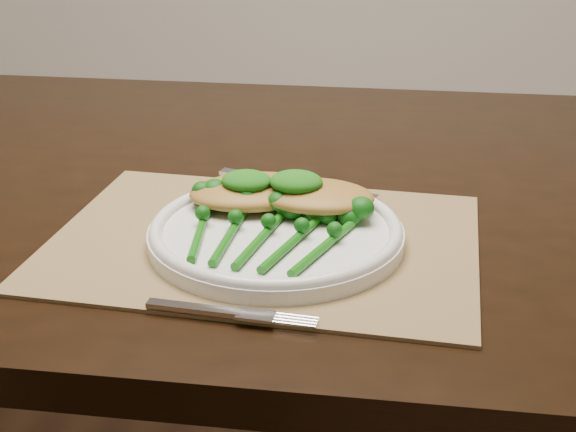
% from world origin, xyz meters
% --- Properties ---
extents(dining_table, '(1.63, 0.95, 0.75)m').
position_xyz_m(dining_table, '(-0.11, 0.13, 0.38)').
color(dining_table, black).
rests_on(dining_table, ground).
extents(placemat, '(0.45, 0.34, 0.00)m').
position_xyz_m(placemat, '(-0.03, -0.06, 0.75)').
color(placemat, olive).
rests_on(placemat, dining_table).
extents(dinner_plate, '(0.27, 0.27, 0.02)m').
position_xyz_m(dinner_plate, '(-0.02, -0.06, 0.77)').
color(dinner_plate, white).
rests_on(dinner_plate, placemat).
extents(knife, '(0.20, 0.07, 0.01)m').
position_xyz_m(knife, '(-0.04, 0.10, 0.76)').
color(knife, silver).
rests_on(knife, placemat).
extents(fork, '(0.16, 0.02, 0.00)m').
position_xyz_m(fork, '(-0.02, -0.22, 0.76)').
color(fork, silver).
rests_on(fork, placemat).
extents(chicken_fillet_left, '(0.17, 0.14, 0.03)m').
position_xyz_m(chicken_fillet_left, '(-0.06, -0.00, 0.78)').
color(chicken_fillet_left, '#AA7B31').
rests_on(chicken_fillet_left, dinner_plate).
extents(chicken_fillet_right, '(0.13, 0.09, 0.03)m').
position_xyz_m(chicken_fillet_right, '(0.01, -0.01, 0.79)').
color(chicken_fillet_right, '#AA7B31').
rests_on(chicken_fillet_right, dinner_plate).
extents(pesto_dollop_left, '(0.06, 0.05, 0.02)m').
position_xyz_m(pesto_dollop_left, '(-0.06, -0.01, 0.80)').
color(pesto_dollop_left, '#0F4F0B').
rests_on(pesto_dollop_left, chicken_fillet_left).
extents(pesto_dollop_right, '(0.06, 0.05, 0.02)m').
position_xyz_m(pesto_dollop_right, '(-0.01, -0.01, 0.80)').
color(pesto_dollop_right, '#0F4F0B').
rests_on(pesto_dollop_right, chicken_fillet_right).
extents(broccolini_bundle, '(0.17, 0.19, 0.04)m').
position_xyz_m(broccolini_bundle, '(-0.03, -0.10, 0.77)').
color(broccolini_bundle, '#105A0B').
rests_on(broccolini_bundle, dinner_plate).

